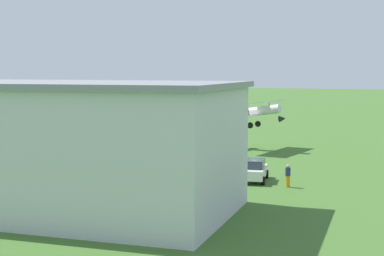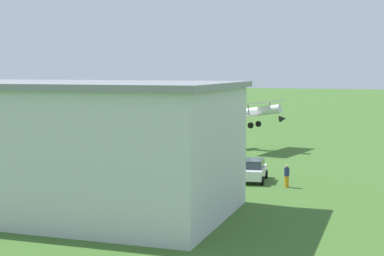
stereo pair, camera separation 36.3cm
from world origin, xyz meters
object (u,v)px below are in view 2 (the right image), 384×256
object	(u,v)px
person_by_parked_cars	(287,176)
person_beside_truck	(62,154)
person_at_fence_line	(40,152)
car_white	(253,170)
biplane	(253,111)

from	to	relation	value
person_by_parked_cars	person_beside_truck	size ratio (longest dim) A/B	1.06
person_at_fence_line	person_beside_truck	distance (m)	2.41
person_at_fence_line	person_beside_truck	xyz separation A→B (m)	(-2.40, -0.01, -0.09)
car_white	person_at_fence_line	bearing A→B (deg)	-6.32
car_white	person_at_fence_line	xyz separation A→B (m)	(21.25, -2.35, 0.02)
biplane	person_by_parked_cars	size ratio (longest dim) A/B	5.10
biplane	person_beside_truck	bearing A→B (deg)	46.68
biplane	person_beside_truck	world-z (taller)	biplane
person_at_fence_line	person_beside_truck	world-z (taller)	person_at_fence_line
person_beside_truck	person_at_fence_line	bearing A→B (deg)	0.25
car_white	person_by_parked_cars	bearing A→B (deg)	153.77
biplane	person_by_parked_cars	world-z (taller)	biplane
car_white	person_beside_truck	xyz separation A→B (m)	(18.85, -2.36, -0.07)
person_at_fence_line	person_by_parked_cars	distance (m)	24.53
biplane	person_at_fence_line	world-z (taller)	biplane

